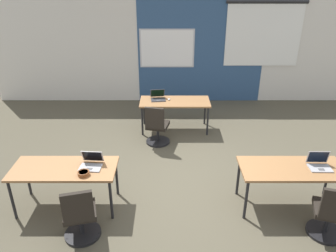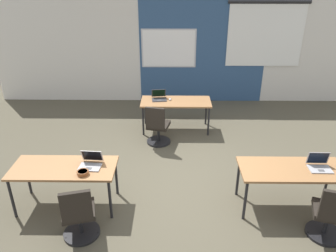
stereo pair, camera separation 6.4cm
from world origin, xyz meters
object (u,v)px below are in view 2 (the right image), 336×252
(desk_far_center, at_px, (176,103))
(mouse_far_left, at_px, (170,99))
(laptop_near_left_inner, at_px, (91,163))
(laptop_near_right_end, at_px, (319,165))
(snack_bowl, at_px, (83,172))
(chair_far_left, at_px, (158,128))
(desk_near_right, at_px, (292,172))
(chair_near_left_inner, at_px, (79,217))
(laptop_far_left, at_px, (159,97))
(chair_near_right_end, at_px, (330,217))
(desk_near_left, at_px, (64,170))

(desk_far_center, bearing_deg, mouse_far_left, 156.16)
(laptop_near_left_inner, distance_m, laptop_near_right_end, 3.49)
(laptop_near_left_inner, relative_size, snack_bowl, 1.98)
(chair_far_left, bearing_deg, desk_far_center, -105.53)
(chair_far_left, bearing_deg, desk_near_right, 148.90)
(desk_far_center, distance_m, chair_near_left_inner, 3.79)
(desk_near_right, xyz_separation_m, laptop_far_left, (-2.14, 2.90, 0.11))
(laptop_far_left, relative_size, chair_far_left, 0.40)
(chair_far_left, relative_size, snack_bowl, 5.18)
(desk_near_right, relative_size, laptop_near_left_inner, 4.54)
(desk_near_right, height_order, laptop_far_left, laptop_far_left)
(chair_near_left_inner, distance_m, chair_near_right_end, 3.46)
(chair_near_left_inner, xyz_separation_m, mouse_far_left, (1.23, 3.58, 0.36))
(laptop_near_right_end, relative_size, snack_bowl, 1.88)
(laptop_near_right_end, distance_m, chair_far_left, 3.29)
(desk_near_left, relative_size, snack_bowl, 9.01)
(chair_far_left, height_order, snack_bowl, chair_far_left)
(desk_near_left, bearing_deg, laptop_near_right_end, 0.29)
(desk_near_left, relative_size, chair_near_left_inner, 1.74)
(desk_near_left, distance_m, laptop_far_left, 3.21)
(chair_near_right_end, height_order, laptop_far_left, laptop_far_left)
(chair_far_left, bearing_deg, mouse_far_left, -95.39)
(chair_near_left_inner, height_order, chair_far_left, same)
(desk_near_right, bearing_deg, laptop_near_left_inner, 179.27)
(chair_near_left_inner, xyz_separation_m, chair_far_left, (0.97, 2.79, 0.00))
(desk_far_center, relative_size, chair_far_left, 1.74)
(desk_near_right, bearing_deg, mouse_far_left, 123.38)
(laptop_near_left_inner, height_order, laptop_far_left, laptop_near_left_inner)
(chair_far_left, bearing_deg, laptop_near_left_inner, 78.05)
(laptop_near_left_inner, relative_size, mouse_far_left, 3.28)
(laptop_near_left_inner, bearing_deg, chair_far_left, 69.40)
(desk_far_center, distance_m, snack_bowl, 3.31)
(laptop_near_right_end, height_order, chair_near_right_end, laptop_near_right_end)
(desk_near_left, relative_size, chair_far_left, 1.74)
(laptop_far_left, bearing_deg, snack_bowl, -114.84)
(desk_near_left, distance_m, chair_near_left_inner, 0.86)
(laptop_near_right_end, distance_m, chair_near_right_end, 0.81)
(mouse_far_left, distance_m, chair_far_left, 0.90)
(laptop_near_right_end, xyz_separation_m, laptop_far_left, (-2.54, 2.88, -0.00))
(chair_far_left, xyz_separation_m, snack_bowl, (-1.00, -2.27, 0.38))
(desk_near_right, relative_size, mouse_far_left, 14.91)
(laptop_near_left_inner, bearing_deg, desk_near_right, 3.53)
(desk_near_left, bearing_deg, chair_far_left, 56.80)
(desk_far_center, xyz_separation_m, laptop_near_right_end, (2.15, -2.78, 0.11))
(laptop_far_left, height_order, snack_bowl, laptop_far_left)
(laptop_near_right_end, distance_m, laptop_far_left, 3.84)
(laptop_near_left_inner, height_order, laptop_near_right_end, laptop_near_right_end)
(mouse_far_left, bearing_deg, laptop_near_right_end, -51.16)
(chair_near_left_inner, xyz_separation_m, laptop_near_right_end, (3.52, 0.74, 0.39))
(mouse_far_left, bearing_deg, chair_near_right_end, -57.87)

